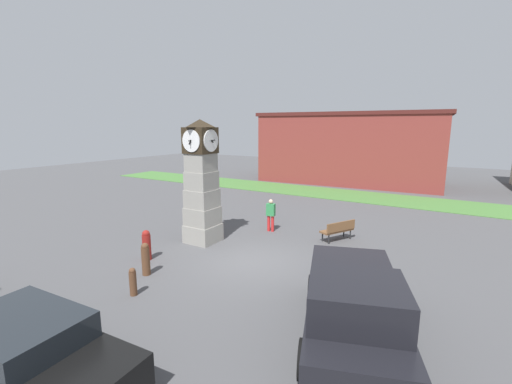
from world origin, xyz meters
TOP-DOWN VIEW (x-y plane):
  - ground_plane at (0.00, 0.00)m, footprint 77.17×77.17m
  - clock_tower at (-2.98, 0.81)m, footprint 1.46×1.39m
  - bollard_near_tower at (-1.62, -4.05)m, footprint 0.21×0.21m
  - bollard_mid_row at (-2.41, -2.86)m, footprint 0.27×0.27m
  - bollard_far_row at (-3.45, -1.90)m, footprint 0.32×0.32m
  - car_by_building at (-0.23, -7.52)m, footprint 4.36×2.18m
  - pickup_truck at (4.56, -2.84)m, footprint 3.60×5.51m
  - bench at (2.05, 3.94)m, footprint 1.22×1.66m
  - pedestrian_crossing_lot at (-1.16, 3.64)m, footprint 0.43×0.29m
  - warehouse_blue_far at (-2.23, 20.32)m, footprint 16.00×7.47m
  - grass_verge_far at (-0.08, 14.15)m, footprint 46.30×4.18m

SIDE VIEW (x-z plane):
  - ground_plane at x=0.00m, z-range 0.00..0.00m
  - grass_verge_far at x=-0.08m, z-range 0.00..0.04m
  - bollard_near_tower at x=-1.62m, z-range 0.01..0.87m
  - bench at x=2.05m, z-range 0.07..0.97m
  - bollard_mid_row at x=-2.41m, z-range 0.01..1.14m
  - bollard_far_row at x=-3.45m, z-range 0.01..1.16m
  - car_by_building at x=-0.23m, z-range 0.02..1.46m
  - pedestrian_crossing_lot at x=-1.16m, z-range 0.10..1.67m
  - pickup_truck at x=4.56m, z-range 0.01..1.86m
  - clock_tower at x=-2.98m, z-range -0.13..5.12m
  - warehouse_blue_far at x=-2.23m, z-range 0.01..6.15m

